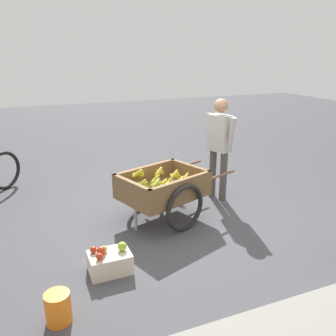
{
  "coord_description": "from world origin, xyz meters",
  "views": [
    {
      "loc": [
        1.79,
        4.21,
        2.26
      ],
      "look_at": [
        0.05,
        -0.01,
        0.75
      ],
      "focal_mm": 38.25,
      "sensor_mm": 36.0,
      "label": 1
    }
  ],
  "objects_px": {
    "vendor_person": "(219,141)",
    "plastic_bucket": "(58,308)",
    "fruit_cart": "(163,190)",
    "apple_crate": "(110,261)"
  },
  "relations": [
    {
      "from": "fruit_cart",
      "to": "vendor_person",
      "type": "distance_m",
      "value": 1.25
    },
    {
      "from": "vendor_person",
      "to": "fruit_cart",
      "type": "bearing_deg",
      "value": 19.44
    },
    {
      "from": "fruit_cart",
      "to": "vendor_person",
      "type": "relative_size",
      "value": 1.14
    },
    {
      "from": "fruit_cart",
      "to": "apple_crate",
      "type": "relative_size",
      "value": 4.11
    },
    {
      "from": "plastic_bucket",
      "to": "apple_crate",
      "type": "distance_m",
      "value": 0.81
    },
    {
      "from": "vendor_person",
      "to": "plastic_bucket",
      "type": "relative_size",
      "value": 5.53
    },
    {
      "from": "vendor_person",
      "to": "plastic_bucket",
      "type": "height_order",
      "value": "vendor_person"
    },
    {
      "from": "fruit_cart",
      "to": "plastic_bucket",
      "type": "distance_m",
      "value": 2.21
    },
    {
      "from": "fruit_cart",
      "to": "apple_crate",
      "type": "xyz_separation_m",
      "value": [
        0.99,
        0.95,
        -0.32
      ]
    },
    {
      "from": "plastic_bucket",
      "to": "fruit_cart",
      "type": "bearing_deg",
      "value": -136.15
    }
  ]
}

